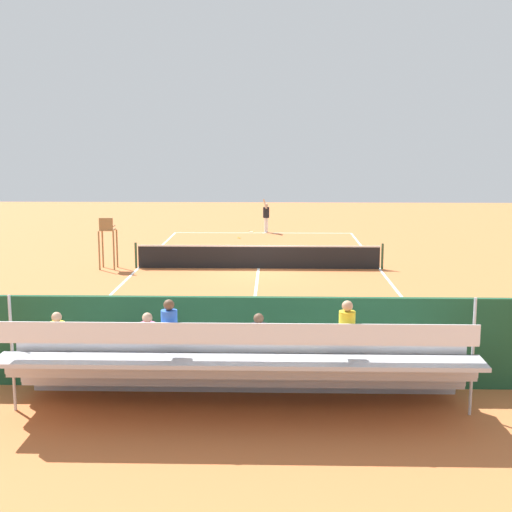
% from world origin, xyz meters
% --- Properties ---
extents(ground_plane, '(60.00, 60.00, 0.00)m').
position_xyz_m(ground_plane, '(0.00, 0.00, 0.00)').
color(ground_plane, '#C66B38').
extents(court_line_markings, '(10.10, 22.20, 0.01)m').
position_xyz_m(court_line_markings, '(0.00, -0.04, 0.00)').
color(court_line_markings, white).
rests_on(court_line_markings, ground).
extents(tennis_net, '(10.30, 0.10, 1.07)m').
position_xyz_m(tennis_net, '(0.00, 0.00, 0.50)').
color(tennis_net, black).
rests_on(tennis_net, ground).
extents(backdrop_wall, '(18.00, 0.16, 2.00)m').
position_xyz_m(backdrop_wall, '(0.00, 14.00, 1.00)').
color(backdrop_wall, '#1E4C2D').
rests_on(backdrop_wall, ground).
extents(bleacher_stand, '(9.06, 2.40, 2.48)m').
position_xyz_m(bleacher_stand, '(0.12, 15.37, 0.94)').
color(bleacher_stand, '#B2B2B7').
rests_on(bleacher_stand, ground).
extents(umpire_chair, '(0.67, 0.67, 2.14)m').
position_xyz_m(umpire_chair, '(6.20, 0.26, 1.31)').
color(umpire_chair, olive).
rests_on(umpire_chair, ground).
extents(courtside_bench, '(1.80, 0.40, 0.93)m').
position_xyz_m(courtside_bench, '(-2.44, 13.27, 0.56)').
color(courtside_bench, '#9E754C').
rests_on(courtside_bench, ground).
extents(equipment_bag, '(0.90, 0.36, 0.36)m').
position_xyz_m(equipment_bag, '(-0.97, 13.40, 0.18)').
color(equipment_bag, black).
rests_on(equipment_bag, ground).
extents(tennis_player, '(0.45, 0.56, 1.93)m').
position_xyz_m(tennis_player, '(-0.18, -11.22, 1.02)').
color(tennis_player, white).
rests_on(tennis_player, ground).
extents(tennis_racket, '(0.39, 0.58, 0.03)m').
position_xyz_m(tennis_racket, '(0.69, -11.43, 0.01)').
color(tennis_racket, black).
rests_on(tennis_racket, ground).
extents(tennis_ball_near, '(0.07, 0.07, 0.07)m').
position_xyz_m(tennis_ball_near, '(1.30, -8.78, 0.03)').
color(tennis_ball_near, '#CCDB33').
rests_on(tennis_ball_near, ground).
extents(tennis_ball_far, '(0.07, 0.07, 0.07)m').
position_xyz_m(tennis_ball_far, '(1.20, -8.68, 0.03)').
color(tennis_ball_far, '#CCDB33').
rests_on(tennis_ball_far, ground).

